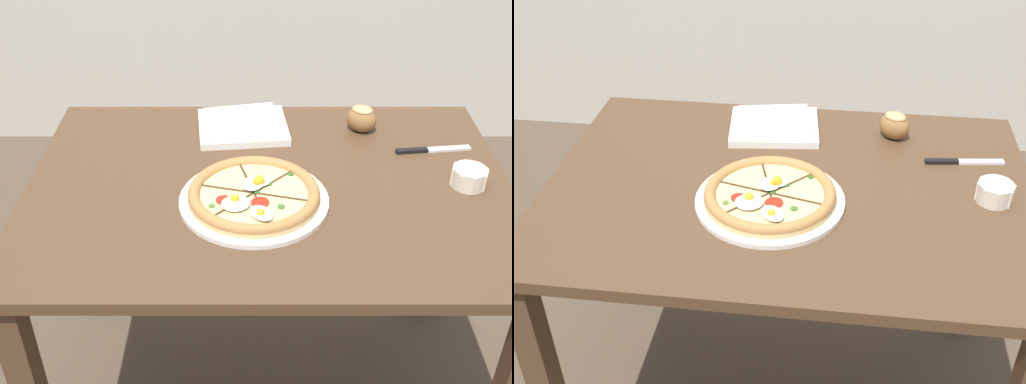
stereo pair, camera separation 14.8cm
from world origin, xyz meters
The scene contains 6 objects.
dining_table centered at (0.00, 0.00, 0.65)m, with size 1.18×0.83×0.77m.
pizza centered at (-0.04, -0.08, 0.79)m, with size 0.35×0.35×0.05m.
ramekin_bowl centered at (0.48, -0.01, 0.80)m, with size 0.09×0.09×0.05m.
napkin_folded centered at (-0.07, 0.27, 0.79)m, with size 0.26×0.23×0.04m.
bread_piece_near centered at (0.26, 0.27, 0.81)m, with size 0.10×0.10×0.08m.
knife_main centered at (0.43, 0.16, 0.78)m, with size 0.20×0.04×0.01m.
Camera 2 is at (0.12, -1.29, 1.64)m, focal length 45.00 mm.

